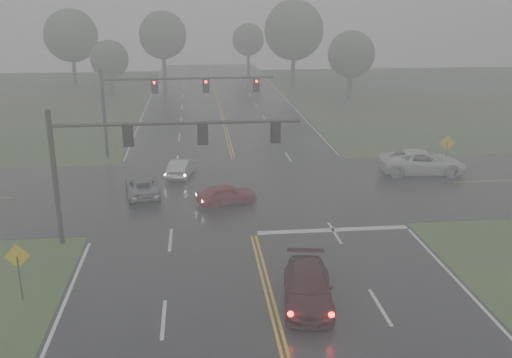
{
  "coord_description": "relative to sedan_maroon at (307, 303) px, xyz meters",
  "views": [
    {
      "loc": [
        -2.96,
        -14.49,
        12.37
      ],
      "look_at": [
        0.34,
        16.0,
        2.66
      ],
      "focal_mm": 40.0,
      "sensor_mm": 36.0,
      "label": 1
    }
  ],
  "objects": [
    {
      "name": "stop_bar",
      "position": [
        2.96,
        7.67,
        0.0
      ],
      "size": [
        8.5,
        0.5,
        0.01
      ],
      "primitive_type": "cube",
      "color": "silver",
      "rests_on": "ground"
    },
    {
      "name": "tree_ne_a",
      "position": [
        9.75,
        60.72,
        8.12
      ],
      "size": [
        8.4,
        8.4,
        12.34
      ],
      "color": "#372E23",
      "rests_on": "ground"
    },
    {
      "name": "tree_e_near",
      "position": [
        15.28,
        50.1,
        5.69
      ],
      "size": [
        5.9,
        5.9,
        8.67
      ],
      "color": "#372E23",
      "rests_on": "ground"
    },
    {
      "name": "sedan_maroon",
      "position": [
        0.0,
        0.0,
        0.0
      ],
      "size": [
        2.72,
        5.21,
        1.44
      ],
      "primitive_type": "imported",
      "rotation": [
        0.0,
        0.0,
        -0.14
      ],
      "color": "#34090F",
      "rests_on": "ground"
    },
    {
      "name": "sign_diamond_west",
      "position": [
        -12.14,
        1.55,
        1.75
      ],
      "size": [
        1.08,
        0.1,
        2.6
      ],
      "rotation": [
        0.0,
        0.0,
        0.03
      ],
      "color": "black",
      "rests_on": "ground"
    },
    {
      "name": "cross_street",
      "position": [
        -1.54,
        15.27,
        0.0
      ],
      "size": [
        120.0,
        14.0,
        0.02
      ],
      "primitive_type": "cube",
      "color": "black",
      "rests_on": "ground"
    },
    {
      "name": "tree_n_mid",
      "position": [
        -9.06,
        69.85,
        7.06
      ],
      "size": [
        7.31,
        7.31,
        10.73
      ],
      "color": "#372E23",
      "rests_on": "ground"
    },
    {
      "name": "tree_nw_b",
      "position": [
        -21.84,
        65.17,
        7.35
      ],
      "size": [
        7.6,
        7.6,
        11.16
      ],
      "color": "#372E23",
      "rests_on": "ground"
    },
    {
      "name": "pickup_white",
      "position": [
        12.06,
        17.64,
        0.0
      ],
      "size": [
        6.5,
        3.51,
        1.73
      ],
      "primitive_type": "imported",
      "rotation": [
        0.0,
        0.0,
        1.47
      ],
      "color": "silver",
      "rests_on": "ground"
    },
    {
      "name": "signal_gantry_far",
      "position": [
        -7.43,
        24.88,
        5.06
      ],
      "size": [
        13.77,
        0.36,
        7.15
      ],
      "color": "black",
      "rests_on": "ground"
    },
    {
      "name": "tree_nw_a",
      "position": [
        -15.47,
        56.53,
        4.79
      ],
      "size": [
        4.97,
        4.97,
        7.3
      ],
      "color": "#372E23",
      "rests_on": "ground"
    },
    {
      "name": "main_road",
      "position": [
        -1.54,
        13.27,
        0.0
      ],
      "size": [
        18.0,
        160.0,
        0.02
      ],
      "primitive_type": "cube",
      "color": "black",
      "rests_on": "ground"
    },
    {
      "name": "sedan_silver",
      "position": [
        -5.61,
        18.91,
        0.0
      ],
      "size": [
        2.23,
        4.11,
        1.29
      ],
      "primitive_type": "imported",
      "rotation": [
        0.0,
        0.0,
        2.91
      ],
      "color": "#B2B5BA",
      "rests_on": "ground"
    },
    {
      "name": "sedan_red",
      "position": [
        -2.69,
        12.61,
        0.0
      ],
      "size": [
        4.03,
        2.43,
        1.28
      ],
      "primitive_type": "imported",
      "rotation": [
        0.0,
        0.0,
        1.83
      ],
      "color": "maroon",
      "rests_on": "ground"
    },
    {
      "name": "tree_n_far",
      "position": [
        5.26,
        81.87,
        5.49
      ],
      "size": [
        5.69,
        5.69,
        8.35
      ],
      "color": "#372E23",
      "rests_on": "ground"
    },
    {
      "name": "sign_diamond_east",
      "position": [
        13.93,
        17.85,
        1.91
      ],
      "size": [
        1.18,
        0.15,
        2.83
      ],
      "rotation": [
        0.0,
        0.0,
        -0.09
      ],
      "color": "black",
      "rests_on": "ground"
    },
    {
      "name": "car_grey",
      "position": [
        -8.11,
        14.86,
        0.0
      ],
      "size": [
        2.73,
        4.71,
        1.24
      ],
      "primitive_type": "imported",
      "rotation": [
        0.0,
        0.0,
        3.3
      ],
      "color": "slate",
      "rests_on": "ground"
    },
    {
      "name": "signal_gantry_near",
      "position": [
        -7.82,
        7.52,
        5.04
      ],
      "size": [
        12.8,
        0.31,
        7.18
      ],
      "color": "black",
      "rests_on": "ground"
    }
  ]
}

